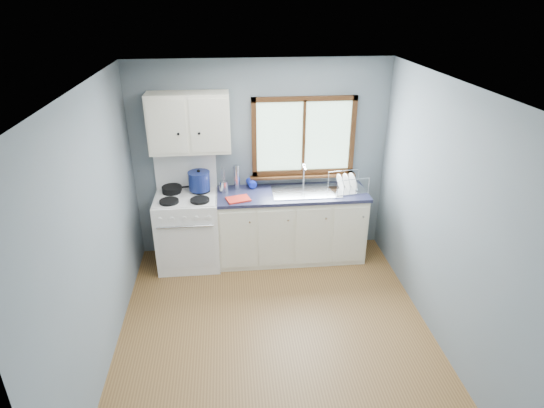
{
  "coord_description": "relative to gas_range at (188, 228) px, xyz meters",
  "views": [
    {
      "loc": [
        -0.4,
        -3.64,
        3.19
      ],
      "look_at": [
        0.05,
        0.9,
        1.05
      ],
      "focal_mm": 30.0,
      "sensor_mm": 36.0,
      "label": 1
    }
  ],
  "objects": [
    {
      "name": "countertop",
      "position": [
        1.31,
        0.02,
        0.41
      ],
      "size": [
        1.89,
        0.64,
        0.04
      ],
      "primitive_type": "cube",
      "color": "#191B32",
      "rests_on": "base_cabinets"
    },
    {
      "name": "wall_front",
      "position": [
        0.95,
        -3.28,
        0.76
      ],
      "size": [
        3.2,
        0.02,
        2.5
      ],
      "primitive_type": "cube",
      "color": "slate",
      "rests_on": "ground"
    },
    {
      "name": "window",
      "position": [
        1.48,
        0.3,
        0.98
      ],
      "size": [
        1.36,
        0.1,
        1.03
      ],
      "color": "#9EC6A8",
      "rests_on": "wall_back"
    },
    {
      "name": "soap_bottle",
      "position": [
        0.84,
        0.16,
        0.56
      ],
      "size": [
        0.13,
        0.13,
        0.27
      ],
      "primitive_type": "imported",
      "rotation": [
        0.0,
        0.0,
        0.25
      ],
      "color": "#1527B8",
      "rests_on": "countertop"
    },
    {
      "name": "thermos",
      "position": [
        0.63,
        0.2,
        0.58
      ],
      "size": [
        0.1,
        0.1,
        0.32
      ],
      "primitive_type": "cylinder",
      "rotation": [
        0.0,
        0.0,
        -0.42
      ],
      "color": "silver",
      "rests_on": "countertop"
    },
    {
      "name": "stockpot",
      "position": [
        0.17,
        0.13,
        0.58
      ],
      "size": [
        0.32,
        0.32,
        0.26
      ],
      "rotation": [
        0.0,
        0.0,
        -0.21
      ],
      "color": "navy",
      "rests_on": "gas_range"
    },
    {
      "name": "base_cabinets",
      "position": [
        1.31,
        0.02,
        -0.08
      ],
      "size": [
        1.85,
        0.6,
        0.88
      ],
      "color": "#ECE7CC",
      "rests_on": "floor"
    },
    {
      "name": "wall_left",
      "position": [
        -0.66,
        -1.47,
        0.76
      ],
      "size": [
        0.02,
        3.6,
        2.5
      ],
      "primitive_type": "cube",
      "color": "slate",
      "rests_on": "ground"
    },
    {
      "name": "sink",
      "position": [
        1.49,
        0.02,
        0.37
      ],
      "size": [
        0.84,
        0.46,
        0.44
      ],
      "color": "silver",
      "rests_on": "countertop"
    },
    {
      "name": "skillet",
      "position": [
        -0.17,
        0.14,
        0.49
      ],
      "size": [
        0.38,
        0.28,
        0.05
      ],
      "rotation": [
        0.0,
        0.0,
        0.18
      ],
      "color": "black",
      "rests_on": "gas_range"
    },
    {
      "name": "gas_range",
      "position": [
        0.0,
        0.0,
        0.0
      ],
      "size": [
        0.76,
        0.69,
        1.36
      ],
      "color": "white",
      "rests_on": "floor"
    },
    {
      "name": "wall_back",
      "position": [
        0.95,
        0.34,
        0.76
      ],
      "size": [
        3.2,
        0.02,
        2.5
      ],
      "primitive_type": "cube",
      "color": "slate",
      "rests_on": "ground"
    },
    {
      "name": "wall_right",
      "position": [
        2.56,
        -1.47,
        0.76
      ],
      "size": [
        0.02,
        3.6,
        2.5
      ],
      "primitive_type": "cube",
      "color": "slate",
      "rests_on": "ground"
    },
    {
      "name": "floor",
      "position": [
        0.95,
        -1.47,
        -0.5
      ],
      "size": [
        3.2,
        3.6,
        0.02
      ],
      "primitive_type": "cube",
      "color": "brown",
      "rests_on": "ground"
    },
    {
      "name": "utensil_crock",
      "position": [
        0.47,
        0.13,
        0.5
      ],
      "size": [
        0.12,
        0.12,
        0.35
      ],
      "rotation": [
        0.0,
        0.0,
        0.14
      ],
      "color": "silver",
      "rests_on": "countertop"
    },
    {
      "name": "ceiling",
      "position": [
        0.95,
        -1.47,
        2.02
      ],
      "size": [
        3.2,
        3.6,
        0.02
      ],
      "primitive_type": "cube",
      "color": "white",
      "rests_on": "wall_back"
    },
    {
      "name": "dish_rack",
      "position": [
        2.01,
        0.02,
        0.49
      ],
      "size": [
        0.48,
        0.39,
        0.23
      ],
      "rotation": [
        0.0,
        0.0,
        0.15
      ],
      "color": "silver",
      "rests_on": "countertop"
    },
    {
      "name": "upper_cabinets",
      "position": [
        0.1,
        0.15,
        1.31
      ],
      "size": [
        0.95,
        0.35,
        0.7
      ],
      "color": "#ECE7CC",
      "rests_on": "wall_back"
    },
    {
      "name": "dish_towel",
      "position": [
        0.64,
        -0.14,
        0.44
      ],
      "size": [
        0.31,
        0.26,
        0.02
      ],
      "primitive_type": "cube",
      "rotation": [
        0.0,
        0.0,
        0.27
      ],
      "color": "red",
      "rests_on": "countertop"
    }
  ]
}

